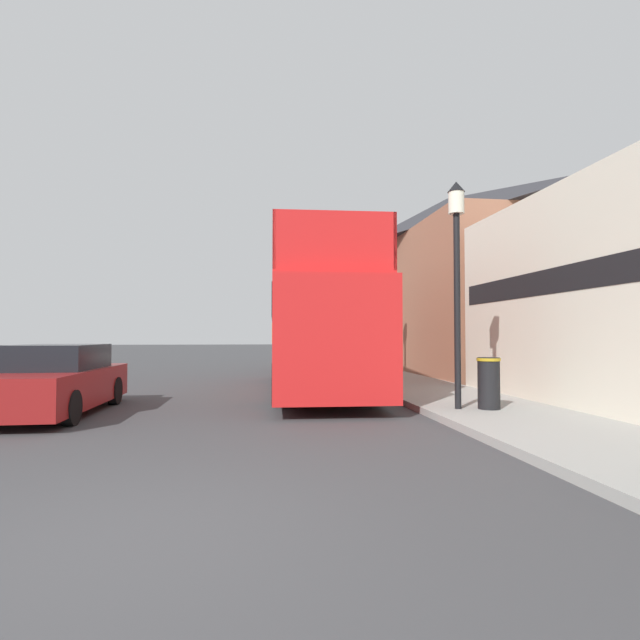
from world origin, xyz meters
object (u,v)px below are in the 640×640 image
parked_car_ahead_of_bus (303,357)px  lamp_post_second (363,280)px  tour_bus (315,328)px  parked_car_far_side (55,381)px  lamp_post_nearest (457,251)px  litter_bin (489,382)px

parked_car_ahead_of_bus → lamp_post_second: 7.26m
tour_bus → parked_car_far_side: (-5.91, -3.65, -1.17)m
parked_car_ahead_of_bus → lamp_post_second: lamp_post_second is taller
lamp_post_nearest → lamp_post_second: 7.37m
parked_car_ahead_of_bus → parked_car_far_side: size_ratio=0.89×
parked_car_ahead_of_bus → tour_bus: bearing=-95.6°
parked_car_far_side → lamp_post_nearest: bearing=171.4°
tour_bus → litter_bin: tour_bus is taller
tour_bus → lamp_post_second: (1.98, 2.39, 1.74)m
tour_bus → litter_bin: 5.96m
tour_bus → parked_car_ahead_of_bus: (0.52, 8.86, -1.20)m
parked_car_far_side → lamp_post_second: 10.36m
parked_car_far_side → litter_bin: 8.93m
parked_car_far_side → lamp_post_nearest: 8.73m
tour_bus → lamp_post_second: 3.56m
tour_bus → litter_bin: (2.91, -5.08, -1.16)m
lamp_post_second → parked_car_ahead_of_bus: bearing=102.7°
parked_car_ahead_of_bus → parked_car_far_side: 14.07m
parked_car_ahead_of_bus → lamp_post_second: (1.46, -6.47, 2.94)m
litter_bin → tour_bus: bearing=119.8°
parked_car_ahead_of_bus → lamp_post_nearest: size_ratio=0.87×
lamp_post_second → litter_bin: (0.92, -7.47, -2.90)m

